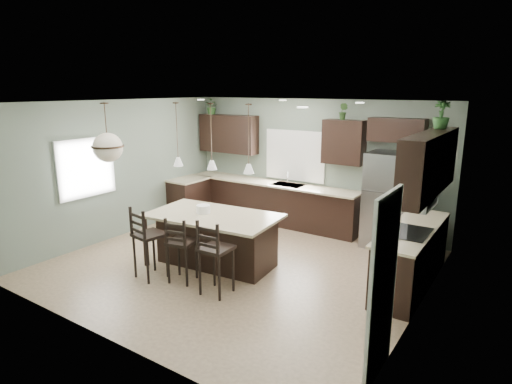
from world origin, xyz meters
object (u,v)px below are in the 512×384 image
object	(u,v)px
bar_stool_center	(182,249)
bar_stool_right	(216,257)
serving_dish	(203,209)
refrigerator	(390,201)
kitchen_island	(214,240)
bar_stool_left	(150,243)
plant_back_left	(212,106)

from	to	relation	value
bar_stool_center	bar_stool_right	xyz separation A→B (m)	(0.72, -0.03, 0.04)
bar_stool_right	serving_dish	bearing A→B (deg)	137.01
bar_stool_center	bar_stool_right	size ratio (longest dim) A/B	0.92
refrigerator	serving_dish	world-z (taller)	refrigerator
kitchen_island	bar_stool_left	world-z (taller)	bar_stool_left
kitchen_island	plant_back_left	xyz separation A→B (m)	(-2.27, 2.80, 2.13)
serving_dish	bar_stool_left	size ratio (longest dim) A/B	0.20
serving_dish	bar_stool_right	world-z (taller)	bar_stool_right
refrigerator	serving_dish	size ratio (longest dim) A/B	7.71
kitchen_island	bar_stool_center	distance (m)	0.77
bar_stool_center	kitchen_island	bearing A→B (deg)	75.30
bar_stool_center	bar_stool_left	bearing A→B (deg)	-173.98
bar_stool_right	kitchen_island	bearing A→B (deg)	129.21
bar_stool_left	bar_stool_center	world-z (taller)	bar_stool_left
refrigerator	bar_stool_left	bearing A→B (deg)	-128.03
kitchen_island	bar_stool_center	world-z (taller)	bar_stool_center
serving_dish	bar_stool_center	distance (m)	0.89
bar_stool_center	plant_back_left	distance (m)	4.69
bar_stool_center	plant_back_left	xyz separation A→B (m)	(-2.25, 3.56, 2.05)
kitchen_island	bar_stool_right	distance (m)	1.07
refrigerator	kitchen_island	xyz separation A→B (m)	(-2.24, -2.60, -0.46)
serving_dish	bar_stool_left	xyz separation A→B (m)	(-0.34, -0.93, -0.39)
refrigerator	bar_stool_left	distance (m)	4.52
bar_stool_center	refrigerator	bearing A→B (deg)	42.78
refrigerator	bar_stool_right	xyz separation A→B (m)	(-1.53, -3.40, -0.34)
bar_stool_left	refrigerator	bearing A→B (deg)	61.28
bar_stool_center	bar_stool_right	bearing A→B (deg)	-15.89
serving_dish	bar_stool_left	bearing A→B (deg)	-110.10
kitchen_island	bar_stool_center	xyz separation A→B (m)	(-0.02, -0.77, 0.08)
kitchen_island	bar_stool_center	size ratio (longest dim) A/B	2.04
serving_dish	bar_stool_right	distance (m)	1.26
serving_dish	refrigerator	bearing A→B (deg)	47.06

